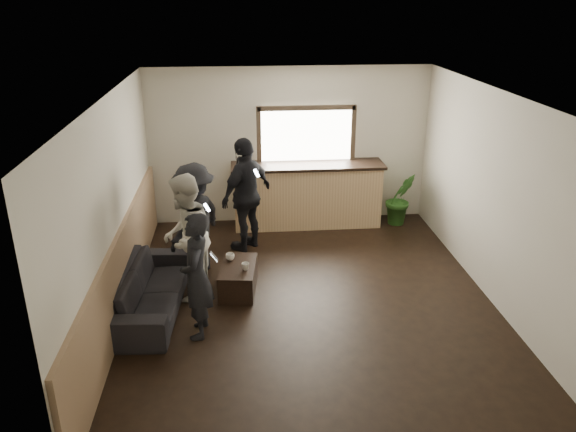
{
  "coord_description": "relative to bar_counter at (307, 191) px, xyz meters",
  "views": [
    {
      "loc": [
        -0.9,
        -6.75,
        3.98
      ],
      "look_at": [
        -0.25,
        0.4,
        1.09
      ],
      "focal_mm": 35.0,
      "sensor_mm": 36.0,
      "label": 1
    }
  ],
  "objects": [
    {
      "name": "potted_plant",
      "position": [
        1.69,
        -0.12,
        -0.16
      ],
      "size": [
        0.6,
        0.52,
        0.96
      ],
      "primitive_type": "imported",
      "rotation": [
        0.0,
        0.0,
        0.2
      ],
      "color": "#2D6623",
      "rests_on": "ground"
    },
    {
      "name": "person_d",
      "position": [
        -1.1,
        -0.92,
        0.3
      ],
      "size": [
        1.07,
        1.12,
        1.87
      ],
      "rotation": [
        0.0,
        0.0,
        -2.3
      ],
      "color": "black",
      "rests_on": "ground"
    },
    {
      "name": "person_c",
      "position": [
        -1.88,
        -1.69,
        0.21
      ],
      "size": [
        1.1,
        1.26,
        1.7
      ],
      "rotation": [
        0.0,
        0.0,
        -2.1
      ],
      "color": "black",
      "rests_on": "ground"
    },
    {
      "name": "person_b",
      "position": [
        -1.96,
        -2.43,
        0.24
      ],
      "size": [
        0.76,
        0.93,
        1.76
      ],
      "rotation": [
        0.0,
        0.0,
        -1.69
      ],
      "color": "beige",
      "rests_on": "ground"
    },
    {
      "name": "sofa",
      "position": [
        -2.45,
        -2.77,
        -0.34
      ],
      "size": [
        0.95,
        2.12,
        0.61
      ],
      "primitive_type": "imported",
      "rotation": [
        0.0,
        0.0,
        1.5
      ],
      "color": "black",
      "rests_on": "ground"
    },
    {
      "name": "bar_counter",
      "position": [
        0.0,
        0.0,
        0.0
      ],
      "size": [
        2.7,
        0.68,
        2.13
      ],
      "color": "tan",
      "rests_on": "ground"
    },
    {
      "name": "ground",
      "position": [
        -0.3,
        -2.7,
        -0.64
      ],
      "size": [
        5.0,
        6.0,
        0.01
      ],
      "primitive_type": "cube",
      "color": "black"
    },
    {
      "name": "cup_b",
      "position": [
        -1.16,
        -2.48,
        -0.21
      ],
      "size": [
        0.15,
        0.15,
        0.1
      ],
      "primitive_type": "imported",
      "rotation": [
        0.0,
        0.0,
        3.97
      ],
      "color": "silver",
      "rests_on": "coffee_table"
    },
    {
      "name": "room_shell",
      "position": [
        -1.04,
        -2.7,
        0.83
      ],
      "size": [
        5.01,
        6.01,
        2.8
      ],
      "color": "silver",
      "rests_on": "ground"
    },
    {
      "name": "coffee_table",
      "position": [
        -1.27,
        -2.35,
        -0.45
      ],
      "size": [
        0.58,
        0.92,
        0.39
      ],
      "primitive_type": "cube",
      "rotation": [
        0.0,
        0.0,
        -0.12
      ],
      "color": "black",
      "rests_on": "ground"
    },
    {
      "name": "cup_a",
      "position": [
        -1.37,
        -2.15,
        -0.21
      ],
      "size": [
        0.18,
        0.18,
        0.1
      ],
      "primitive_type": "imported",
      "rotation": [
        0.0,
        0.0,
        0.88
      ],
      "color": "silver",
      "rests_on": "coffee_table"
    },
    {
      "name": "person_a",
      "position": [
        -1.75,
        -3.4,
        0.16
      ],
      "size": [
        0.47,
        0.6,
        1.6
      ],
      "rotation": [
        0.0,
        0.0,
        -1.62
      ],
      "color": "black",
      "rests_on": "ground"
    }
  ]
}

